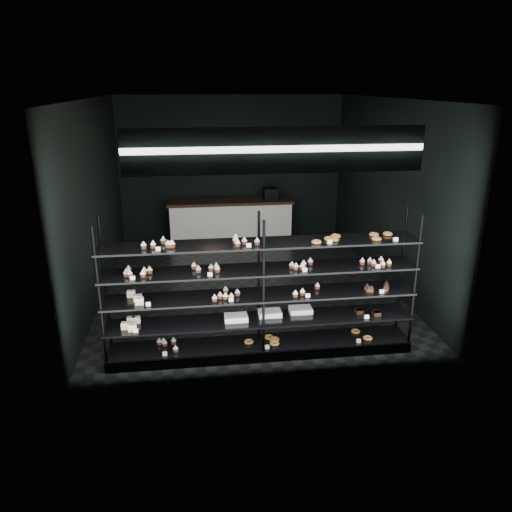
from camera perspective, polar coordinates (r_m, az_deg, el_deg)
The scene contains 5 objects.
room at distance 8.54m, azimuth -1.10°, elevation 6.77°, with size 5.01×6.01×3.20m.
display_shelf at distance 6.53m, azimuth 0.34°, elevation -6.28°, with size 4.00×0.50×1.91m.
signage at distance 5.48m, azimuth 2.36°, elevation 11.98°, with size 3.30×0.05×0.50m.
pendant_lamp at distance 7.31m, azimuth -5.28°, elevation 11.37°, with size 0.33×0.33×0.89m.
service_counter at distance 11.21m, azimuth -2.87°, elevation 3.99°, with size 2.77×0.65×1.23m.
Camera 1 is at (-0.93, -8.29, 3.44)m, focal length 35.00 mm.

